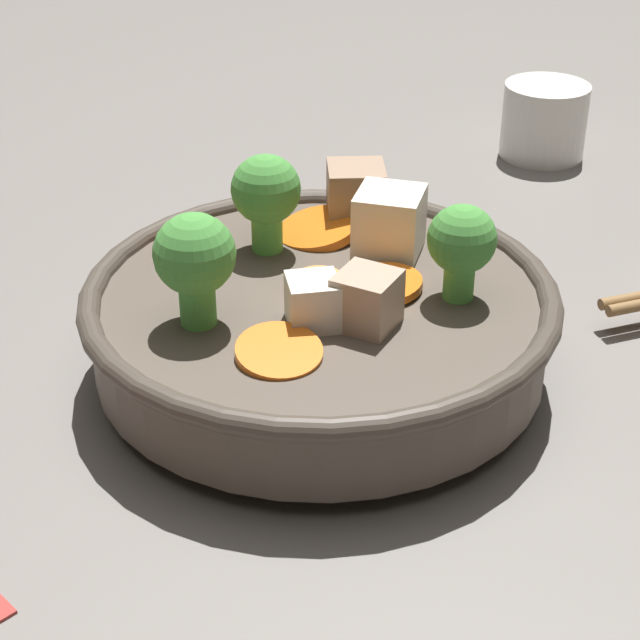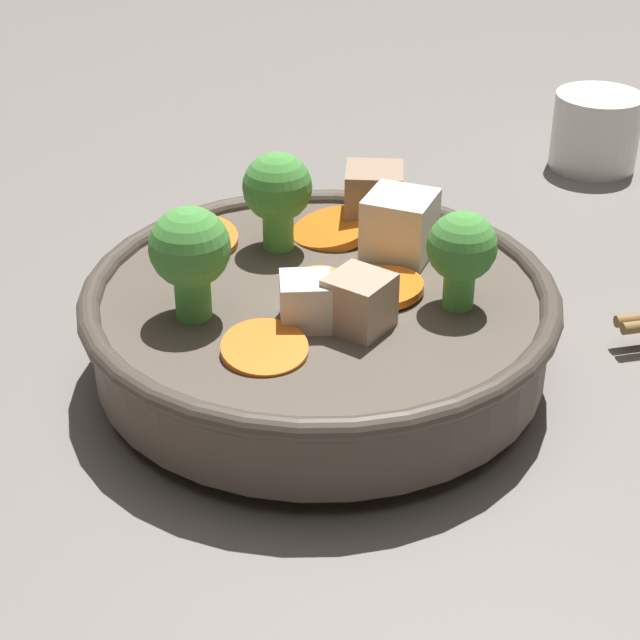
% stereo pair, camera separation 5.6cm
% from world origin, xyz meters
% --- Properties ---
extents(ground_plane, '(3.00, 3.00, 0.00)m').
position_xyz_m(ground_plane, '(0.00, 0.00, 0.00)').
color(ground_plane, slate).
extents(stirfry_bowl, '(0.25, 0.25, 0.11)m').
position_xyz_m(stirfry_bowl, '(-0.00, 0.00, 0.04)').
color(stirfry_bowl, '#51473D').
rests_on(stirfry_bowl, ground_plane).
extents(tea_cup, '(0.07, 0.07, 0.06)m').
position_xyz_m(tea_cup, '(-0.15, 0.33, 0.03)').
color(tea_cup, white).
rests_on(tea_cup, ground_plane).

